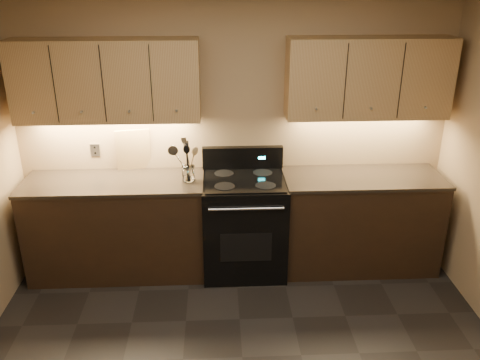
# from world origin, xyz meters

# --- Properties ---
(wall_back) EXTENTS (4.00, 0.04, 2.60)m
(wall_back) POSITION_xyz_m (0.00, 2.00, 1.30)
(wall_back) COLOR #9E805D
(wall_back) RESTS_ON ground
(counter_left) EXTENTS (1.62, 0.62, 0.93)m
(counter_left) POSITION_xyz_m (-1.10, 1.70, 0.47)
(counter_left) COLOR black
(counter_left) RESTS_ON ground
(counter_right) EXTENTS (1.46, 0.62, 0.93)m
(counter_right) POSITION_xyz_m (1.18, 1.70, 0.47)
(counter_right) COLOR black
(counter_right) RESTS_ON ground
(stove) EXTENTS (0.76, 0.68, 1.14)m
(stove) POSITION_xyz_m (0.08, 1.68, 0.48)
(stove) COLOR black
(stove) RESTS_ON ground
(upper_cab_left) EXTENTS (1.60, 0.30, 0.70)m
(upper_cab_left) POSITION_xyz_m (-1.10, 1.85, 1.80)
(upper_cab_left) COLOR tan
(upper_cab_left) RESTS_ON wall_back
(upper_cab_right) EXTENTS (1.44, 0.30, 0.70)m
(upper_cab_right) POSITION_xyz_m (1.18, 1.85, 1.80)
(upper_cab_right) COLOR tan
(upper_cab_right) RESTS_ON wall_back
(outlet_plate) EXTENTS (0.08, 0.01, 0.12)m
(outlet_plate) POSITION_xyz_m (-1.30, 1.99, 1.12)
(outlet_plate) COLOR #B2B5BA
(outlet_plate) RESTS_ON wall_back
(utensil_crock) EXTENTS (0.15, 0.15, 0.14)m
(utensil_crock) POSITION_xyz_m (-0.42, 1.67, 1.00)
(utensil_crock) COLOR white
(utensil_crock) RESTS_ON counter_left
(cutting_board) EXTENTS (0.32, 0.12, 0.40)m
(cutting_board) POSITION_xyz_m (-0.94, 1.97, 1.13)
(cutting_board) COLOR tan
(cutting_board) RESTS_ON counter_left
(wooden_spoon) EXTENTS (0.15, 0.07, 0.31)m
(wooden_spoon) POSITION_xyz_m (-0.44, 1.67, 1.10)
(wooden_spoon) COLOR tan
(wooden_spoon) RESTS_ON utensil_crock
(black_spoon) EXTENTS (0.06, 0.14, 0.35)m
(black_spoon) POSITION_xyz_m (-0.42, 1.69, 1.12)
(black_spoon) COLOR black
(black_spoon) RESTS_ON utensil_crock
(black_turner) EXTENTS (0.11, 0.19, 0.37)m
(black_turner) POSITION_xyz_m (-0.42, 1.65, 1.13)
(black_turner) COLOR black
(black_turner) RESTS_ON utensil_crock
(steel_spatula) EXTENTS (0.17, 0.12, 0.41)m
(steel_spatula) POSITION_xyz_m (-0.38, 1.68, 1.15)
(steel_spatula) COLOR silver
(steel_spatula) RESTS_ON utensil_crock
(steel_skimmer) EXTENTS (0.26, 0.11, 0.35)m
(steel_skimmer) POSITION_xyz_m (-0.38, 1.65, 1.12)
(steel_skimmer) COLOR silver
(steel_skimmer) RESTS_ON utensil_crock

